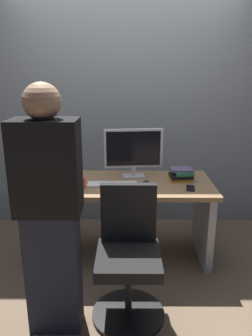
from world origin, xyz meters
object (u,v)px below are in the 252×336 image
Objects in this scene: keyboard at (112,184)px; cup_near_keyboard at (81,183)px; mouse at (146,183)px; person_at_desk at (50,213)px; cup_by_monitor at (70,174)px; book_stack at (182,175)px; desk at (126,205)px; cell_phone at (190,188)px; office_chair at (128,259)px; monitor at (134,150)px.

keyboard is 4.44× the size of cup_near_keyboard.
mouse is at bearing 9.37° from cup_near_keyboard.
person_at_desk is 18.26× the size of cup_by_monitor.
book_stack reaches higher than cup_by_monitor.
person_at_desk is (-0.47, -0.88, 0.32)m from desk.
book_stack is (0.50, 0.06, 0.28)m from desk.
desk is at bearing 21.70° from cup_near_keyboard.
person_at_desk reaches higher than mouse.
desk is 10.71× the size of cell_phone.
cup_near_keyboard is (-0.40, 0.59, 0.36)m from office_chair.
mouse reaches higher than cell_phone.
cup_near_keyboard reaches higher than cup_by_monitor.
office_chair is 1.74× the size of monitor.
cup_near_keyboard is at bearing -145.12° from monitor.
desk is at bearing 161.67° from mouse.
keyboard is (-0.19, -0.24, -0.25)m from monitor.
cup_near_keyboard is (0.09, 0.73, -0.05)m from person_at_desk.
cup_by_monitor reaches higher than cell_phone.
monitor is 0.49m from book_stack.
cup_by_monitor is (-0.05, 0.99, -0.06)m from person_at_desk.
office_chair is 6.53× the size of cell_phone.
desk is at bearing 173.75° from cell_phone.
person_at_desk is at bearing -134.78° from cell_phone.
monitor reaches higher than mouse.
monitor reaches higher than cell_phone.
cell_phone is at bearing -33.50° from monitor.
person_at_desk is 3.81× the size of keyboard.
mouse is (0.65, 0.83, -0.09)m from person_at_desk.
book_stack is at bearing 6.84° from desk.
person_at_desk is 1.05m from mouse.
monitor is (0.54, 1.05, 0.15)m from person_at_desk.
monitor is 0.63m from cup_by_monitor.
cup_near_keyboard is at bearing -166.54° from book_stack.
cup_near_keyboard is (-0.26, -0.07, 0.04)m from keyboard.
mouse is 1.11× the size of cup_by_monitor.
person_at_desk is at bearing -118.05° from desk.
cell_phone is at bearing -7.63° from keyboard.
cup_by_monitor is at bearing 166.95° from mouse.
keyboard is 1.99× the size of book_stack.
desk is 0.59m from cup_by_monitor.
office_chair is 2.19× the size of keyboard.
office_chair is at bearing 15.82° from person_at_desk.
cell_phone is at bearing 35.58° from person_at_desk.
cup_by_monitor is 1.02m from book_stack.
person_at_desk is 16.39× the size of mouse.
person_at_desk is at bearing -97.23° from cup_near_keyboard.
cup_near_keyboard is 0.67× the size of cell_phone.
cell_phone is (0.55, -0.16, 0.23)m from desk.
desk is 0.49m from cup_near_keyboard.
cup_by_monitor is at bearing 177.64° from book_stack.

